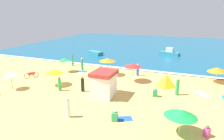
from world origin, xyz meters
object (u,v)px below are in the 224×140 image
at_px(beach_umbrella_3, 217,70).
at_px(beachgoer_6, 82,64).
at_px(beachgoer_7, 177,87).
at_px(beach_tent, 166,80).
at_px(parked_bicycle, 31,75).
at_px(lifeguard_cabana, 104,84).
at_px(beachgoer_10, 155,93).
at_px(beach_umbrella_5, 181,113).
at_px(beachgoer_9, 115,116).
at_px(beach_umbrella_4, 108,60).
at_px(beachgoer_8, 68,108).
at_px(beachgoer_3, 207,132).
at_px(beachgoer_4, 60,84).
at_px(beach_umbrella_8, 54,71).
at_px(small_boat_0, 95,53).
at_px(beachgoer_1, 72,60).
at_px(small_boat_1, 170,53).
at_px(beach_umbrella_7, 133,65).
at_px(beachgoer_5, 83,84).
at_px(beach_umbrella_1, 11,74).
at_px(beach_umbrella_0, 64,59).
at_px(beachgoer_0, 138,70).

bearing_deg(beach_umbrella_3, beachgoer_6, -175.75).
relative_size(beachgoer_6, beachgoer_7, 0.99).
height_order(beach_tent, parked_bicycle, beach_tent).
height_order(lifeguard_cabana, beach_tent, lifeguard_cabana).
bearing_deg(beachgoer_10, beach_umbrella_5, -64.63).
bearing_deg(beachgoer_9, beach_tent, 73.98).
relative_size(beach_tent, beachgoer_9, 1.95).
distance_m(beach_umbrella_4, beachgoer_8, 11.88).
height_order(beachgoer_3, beachgoer_7, beachgoer_7).
relative_size(beachgoer_3, beachgoer_7, 0.46).
xyz_separation_m(parked_bicycle, beachgoer_10, (16.00, -0.09, 0.01)).
distance_m(beach_umbrella_5, beachgoer_10, 6.68).
height_order(beach_umbrella_3, beachgoer_9, beach_umbrella_3).
bearing_deg(beachgoer_10, lifeguard_cabana, -160.17).
bearing_deg(beachgoer_3, beachgoer_9, -176.45).
bearing_deg(beachgoer_4, beachgoer_7, 16.52).
distance_m(beach_umbrella_8, beachgoer_4, 2.21).
relative_size(beach_umbrella_8, small_boat_0, 0.77).
bearing_deg(beachgoer_1, small_boat_1, 46.59).
distance_m(beachgoer_8, beachgoer_10, 8.94).
distance_m(beachgoer_4, beachgoer_9, 8.68).
height_order(beach_umbrella_8, beachgoer_4, beach_umbrella_8).
height_order(beach_umbrella_3, beach_umbrella_7, beach_umbrella_7).
bearing_deg(small_boat_0, beachgoer_8, -68.52).
relative_size(beachgoer_5, beachgoer_6, 0.92).
relative_size(beach_umbrella_1, beachgoer_8, 1.29).
bearing_deg(beachgoer_9, small_boat_0, 120.06).
distance_m(lifeguard_cabana, beachgoer_4, 5.11).
relative_size(beach_umbrella_0, beach_umbrella_5, 0.70).
height_order(beachgoer_1, beachgoer_7, beachgoer_7).
xyz_separation_m(lifeguard_cabana, beachgoer_3, (9.44, -3.78, -0.95)).
xyz_separation_m(beachgoer_0, beachgoer_1, (-10.84, 1.03, 0.12)).
bearing_deg(beach_tent, beach_umbrella_1, -155.32).
bearing_deg(beachgoer_9, beachgoer_0, 96.91).
relative_size(beachgoer_4, beachgoer_9, 1.72).
xyz_separation_m(beach_umbrella_3, beach_umbrella_5, (-3.21, -13.01, -0.01)).
xyz_separation_m(beach_umbrella_3, beachgoer_5, (-13.48, -8.60, -0.84)).
bearing_deg(beachgoer_3, beach_umbrella_1, 175.17).
height_order(beachgoer_8, small_boat_0, beachgoer_8).
bearing_deg(beach_umbrella_3, beach_umbrella_4, -170.63).
distance_m(beachgoer_6, beachgoer_7, 14.46).
distance_m(beach_umbrella_8, beachgoer_3, 16.74).
distance_m(beach_umbrella_0, beachgoer_0, 10.32).
bearing_deg(lifeguard_cabana, beach_tent, 42.91).
relative_size(beach_umbrella_7, beach_umbrella_8, 1.08).
height_order(beach_umbrella_0, beachgoer_3, beach_umbrella_0).
bearing_deg(lifeguard_cabana, beachgoer_9, -56.18).
relative_size(beach_umbrella_7, beachgoer_1, 1.58).
bearing_deg(lifeguard_cabana, beach_umbrella_0, 146.42).
relative_size(beach_umbrella_1, beach_umbrella_5, 0.65).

